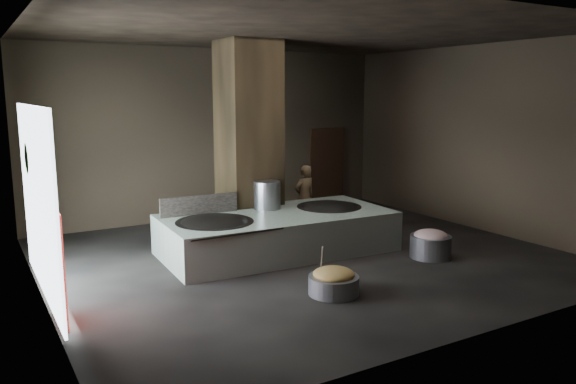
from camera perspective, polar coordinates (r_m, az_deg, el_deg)
floor at (r=11.73m, az=1.60°, el=-6.76°), size 10.00×9.00×0.10m
ceiling at (r=11.30m, az=1.72°, el=16.18°), size 10.00×9.00×0.10m
back_wall at (r=15.32m, az=-7.44°, el=5.87°), size 10.00×0.10×4.50m
front_wall at (r=7.84m, az=19.58°, el=1.47°), size 10.00×0.10×4.50m
left_wall at (r=9.63m, az=-24.78°, el=2.62°), size 0.10×9.00×4.50m
right_wall at (r=14.60m, az=18.80°, el=5.22°), size 0.10×9.00×4.50m
pillar at (r=12.79m, az=-4.02°, el=5.12°), size 1.20×1.20×4.50m
hearth_platform at (r=11.92m, az=-1.07°, el=-4.16°), size 4.90×2.51×0.84m
platform_cap at (r=11.83m, az=-1.07°, el=-2.29°), size 4.70×2.26×0.03m
wok_left at (r=11.18m, az=-7.45°, el=-3.44°), size 1.52×1.52×0.42m
wok_left_rim at (r=11.16m, az=-7.46°, el=-3.09°), size 1.55×1.55×0.05m
wok_right at (r=12.58m, az=4.19°, el=-1.87°), size 1.41×1.41×0.40m
wok_right_rim at (r=12.57m, az=4.19°, el=-1.56°), size 1.44×1.44×0.05m
stock_pot at (r=12.26m, az=-2.13°, el=-0.35°), size 0.59×0.59×0.63m
splash_guard at (r=11.85m, az=-9.00°, el=-1.34°), size 1.67×0.14×0.42m
cook at (r=13.96m, az=1.69°, el=-0.49°), size 0.62×0.44×1.58m
veg_basin at (r=9.58m, az=4.66°, el=-9.39°), size 0.90×0.90×0.31m
veg_fill at (r=9.52m, az=4.67°, el=-8.30°), size 0.70×0.70×0.22m
ladle at (r=9.49m, az=3.42°, el=-7.06°), size 0.18×0.31×0.61m
meat_basin at (r=11.94m, az=14.26°, el=-5.38°), size 1.04×1.04×0.46m
meat_fill at (r=11.89m, az=14.31°, el=-4.35°), size 0.69×0.69×0.26m
doorway_near at (r=15.86m, az=-3.21°, el=1.89°), size 1.18×0.08×2.38m
doorway_near_glow at (r=15.91m, az=-3.19°, el=1.74°), size 0.87×0.04×2.06m
doorway_far at (r=17.08m, az=3.98°, el=2.46°), size 1.18×0.08×2.38m
doorway_far_glow at (r=17.07m, az=3.20°, el=2.30°), size 0.89×0.04×2.10m
left_opening at (r=9.93m, az=-24.06°, el=-0.93°), size 0.04×4.20×3.10m
pavilion_sliver at (r=8.85m, az=-22.28°, el=-7.07°), size 0.05×0.90×1.70m
tree_silhouette at (r=10.94m, az=-24.42°, el=3.16°), size 0.28×1.10×1.10m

